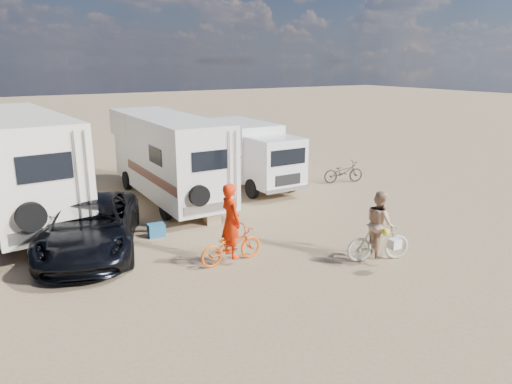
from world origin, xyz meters
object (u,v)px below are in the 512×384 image
bike_parked (343,172)px  crate (212,217)px  box_truck (250,155)px  cooler (156,230)px  bike_woman (378,242)px  rider_man (231,227)px  rv_left (20,168)px  dark_suv (91,226)px  rv_main (167,158)px  rider_woman (379,230)px  bike_man (231,245)px

bike_parked → crate: (-7.22, -1.94, -0.28)m
box_truck → cooler: box_truck is taller
bike_woman → cooler: bike_woman is taller
bike_parked → crate: 7.49m
rider_man → bike_parked: 9.59m
rv_left → dark_suv: size_ratio=1.51×
rv_left → rider_man: size_ratio=4.02×
rv_main → rider_man: size_ratio=3.83×
dark_suv → rv_left: bearing=128.1°
box_truck → bike_parked: bearing=-22.9°
dark_suv → rider_woman: (6.30, -4.57, 0.13)m
rv_left → rider_woman: bearing=-52.4°
dark_suv → bike_man: size_ratio=2.92×
cooler → crate: size_ratio=1.02×
cooler → rider_man: bearing=-65.5°
dark_suv → bike_parked: 11.33m
box_truck → bike_woman: size_ratio=3.20×
rider_man → cooler: rider_man is taller
rider_woman → crate: bearing=45.8°
bike_man → crate: bike_man is taller
bike_woman → rider_man: bearing=80.5°
rv_left → bike_man: bearing=-61.6°
cooler → crate: bearing=11.6°
dark_suv → crate: size_ratio=10.92×
rv_main → rider_man: (-0.75, -6.46, -0.61)m
cooler → box_truck: bearing=39.1°
box_truck → cooler: size_ratio=11.34×
rv_main → box_truck: (3.66, 0.13, -0.27)m
rv_main → crate: rv_main is taller
rv_main → rider_man: bearing=-96.4°
bike_man → bike_woman: (3.37, -1.87, 0.05)m
rv_left → bike_parked: bearing=-11.4°
bike_woman → rider_man: 3.88m
bike_parked → crate: bike_parked is taller
rv_main → bike_woman: size_ratio=4.32×
dark_suv → box_truck: bearing=47.5°
dark_suv → crate: dark_suv is taller
rider_man → cooler: 3.13m
bike_woman → crate: bike_woman is taller
rider_woman → crate: 5.57m
rv_left → cooler: size_ratio=16.10×
box_truck → rider_woman: box_truck is taller
rv_main → bike_man: size_ratio=4.20×
box_truck → bike_man: bearing=-123.9°
rider_woman → crate: rider_woman is taller
rv_main → dark_suv: bearing=-134.1°
bike_man → rv_left: bearing=29.9°
rv_left → box_truck: rv_left is taller
rv_left → bike_man: size_ratio=4.41×
rv_left → crate: rv_left is taller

